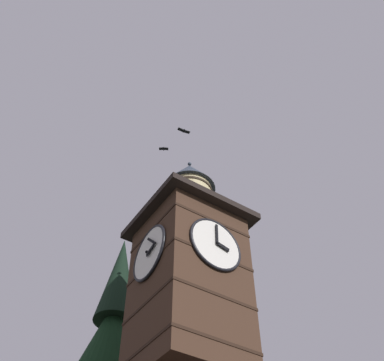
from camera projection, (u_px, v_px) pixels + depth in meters
clock_tower at (189, 271)px, 16.27m from camera, size 3.71×3.71×9.45m
flying_bird_high at (184, 131)px, 21.96m from camera, size 0.60×0.23×0.11m
flying_bird_low at (164, 149)px, 23.68m from camera, size 0.46×0.36×0.12m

